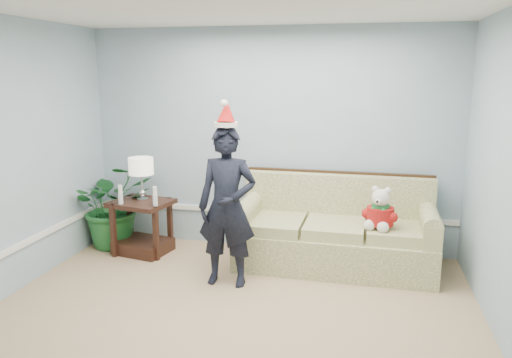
{
  "coord_description": "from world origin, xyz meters",
  "views": [
    {
      "loc": [
        1.11,
        -3.43,
        2.16
      ],
      "look_at": [
        0.03,
        1.55,
        1.07
      ],
      "focal_mm": 35.0,
      "sensor_mm": 36.0,
      "label": 1
    }
  ],
  "objects_px": {
    "side_table": "(143,232)",
    "teddy_bear": "(380,213)",
    "table_lamp": "(141,168)",
    "sofa": "(335,234)",
    "man": "(227,207)",
    "houseplant": "(114,205)"
  },
  "relations": [
    {
      "from": "sofa",
      "to": "man",
      "type": "relative_size",
      "value": 1.34
    },
    {
      "from": "sofa",
      "to": "side_table",
      "type": "bearing_deg",
      "value": -176.17
    },
    {
      "from": "side_table",
      "to": "teddy_bear",
      "type": "relative_size",
      "value": 1.66
    },
    {
      "from": "sofa",
      "to": "side_table",
      "type": "height_order",
      "value": "sofa"
    },
    {
      "from": "side_table",
      "to": "man",
      "type": "distance_m",
      "value": 1.53
    },
    {
      "from": "sofa",
      "to": "houseplant",
      "type": "distance_m",
      "value": 2.77
    },
    {
      "from": "table_lamp",
      "to": "man",
      "type": "height_order",
      "value": "man"
    },
    {
      "from": "side_table",
      "to": "teddy_bear",
      "type": "xyz_separation_m",
      "value": [
        2.79,
        -0.14,
        0.45
      ]
    },
    {
      "from": "table_lamp",
      "to": "teddy_bear",
      "type": "distance_m",
      "value": 2.81
    },
    {
      "from": "side_table",
      "to": "table_lamp",
      "type": "relative_size",
      "value": 1.47
    },
    {
      "from": "table_lamp",
      "to": "man",
      "type": "bearing_deg",
      "value": -28.78
    },
    {
      "from": "table_lamp",
      "to": "houseplant",
      "type": "xyz_separation_m",
      "value": [
        -0.46,
        0.13,
        -0.51
      ]
    },
    {
      "from": "side_table",
      "to": "man",
      "type": "relative_size",
      "value": 0.47
    },
    {
      "from": "sofa",
      "to": "table_lamp",
      "type": "relative_size",
      "value": 4.22
    },
    {
      "from": "sofa",
      "to": "teddy_bear",
      "type": "bearing_deg",
      "value": -25.0
    },
    {
      "from": "houseplant",
      "to": "teddy_bear",
      "type": "xyz_separation_m",
      "value": [
        3.24,
        -0.3,
        0.17
      ]
    },
    {
      "from": "houseplant",
      "to": "man",
      "type": "xyz_separation_m",
      "value": [
        1.71,
        -0.82,
        0.29
      ]
    },
    {
      "from": "sofa",
      "to": "teddy_bear",
      "type": "height_order",
      "value": "sofa"
    },
    {
      "from": "sofa",
      "to": "teddy_bear",
      "type": "relative_size",
      "value": 4.76
    },
    {
      "from": "teddy_bear",
      "to": "side_table",
      "type": "bearing_deg",
      "value": -164.01
    },
    {
      "from": "houseplant",
      "to": "teddy_bear",
      "type": "relative_size",
      "value": 2.3
    },
    {
      "from": "man",
      "to": "table_lamp",
      "type": "bearing_deg",
      "value": 150.5
    }
  ]
}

